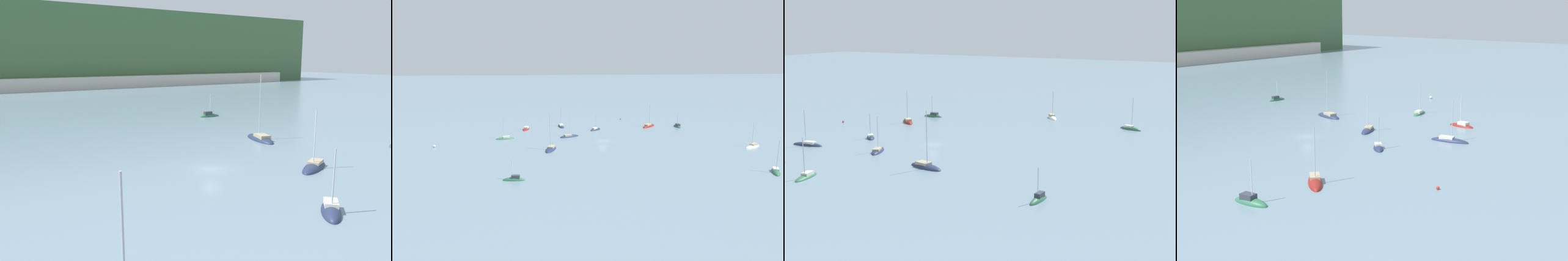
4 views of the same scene
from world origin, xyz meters
TOP-DOWN VIEW (x-y plane):
  - ground_plane at (0.00, 0.00)m, footprint 600.00×600.00m
  - sailboat_1 at (33.52, -5.24)m, footprint 6.48×3.10m
  - sailboat_2 at (11.36, -6.78)m, footprint 7.38×4.88m
  - sailboat_3 at (-31.91, -20.98)m, footprint 2.43×5.94m
  - sailboat_4 at (14.18, -24.83)m, footprint 3.24×8.00m
  - sailboat_5 at (-46.48, 11.18)m, footprint 7.20×5.71m
  - sailboat_6 at (-40.28, 35.50)m, footprint 4.14×6.58m
  - sailboat_7 at (1.13, -17.33)m, footprint 5.00×4.83m
  - sailboat_8 at (17.37, 9.90)m, footprint 4.50×8.48m
  - sailboat_9 at (-20.54, -21.98)m, footprint 6.98×7.26m
  - sailboat_10 at (25.43, 36.85)m, footprint 5.50×1.70m
  - mooring_buoy_0 at (-11.67, -37.86)m, footprint 0.52×0.52m

SIDE VIEW (x-z plane):
  - ground_plane at x=0.00m, z-range 0.00..0.00m
  - sailboat_2 at x=11.36m, z-range -4.13..4.27m
  - sailboat_7 at x=1.13m, z-range -3.34..3.51m
  - sailboat_4 at x=14.18m, z-range -4.35..4.53m
  - sailboat_6 at x=-40.28m, z-range -4.55..4.73m
  - sailboat_9 at x=-20.54m, z-range -4.78..4.97m
  - sailboat_8 at x=17.37m, z-range -5.95..6.15m
  - sailboat_5 at x=-46.48m, z-range -4.19..4.39m
  - sailboat_1 at x=33.52m, z-range -3.97..4.18m
  - sailboat_3 at x=-31.91m, z-range -3.39..3.63m
  - sailboat_10 at x=25.43m, z-range -3.01..3.27m
  - mooring_buoy_0 at x=-11.67m, z-range 0.00..0.52m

